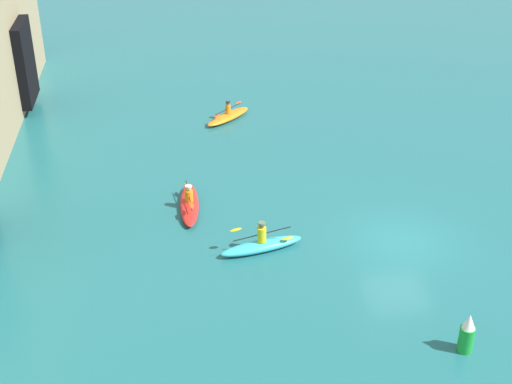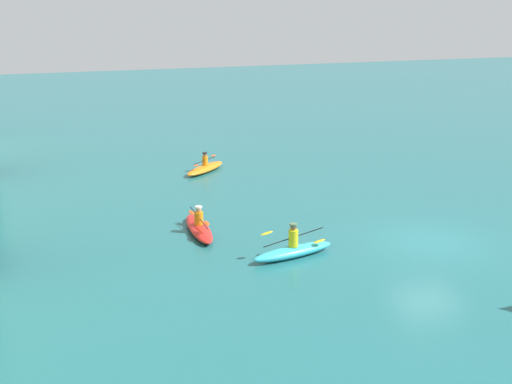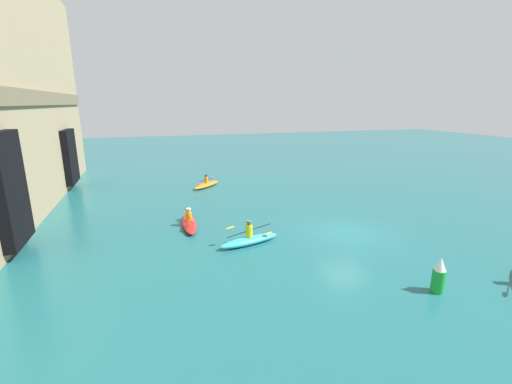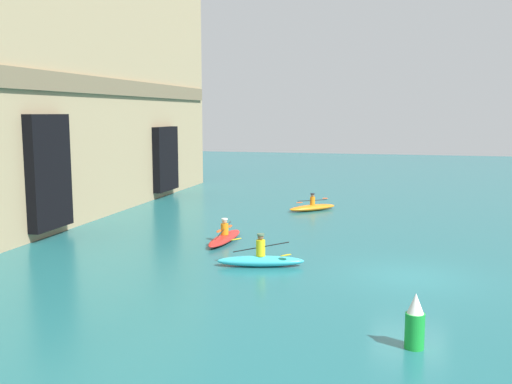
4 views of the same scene
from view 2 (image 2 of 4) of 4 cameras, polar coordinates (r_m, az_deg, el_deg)
ground_plane at (r=26.86m, az=13.75°, el=-3.85°), size 120.00×120.00×0.00m
kayak_cyan at (r=24.57m, az=2.99°, el=-4.66°), size 1.40×3.25×1.21m
kayak_red at (r=27.05m, az=-4.58°, el=-2.84°), size 3.51×0.89×1.03m
kayak_orange at (r=35.95m, az=-4.09°, el=1.94°), size 2.71×2.77×1.00m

